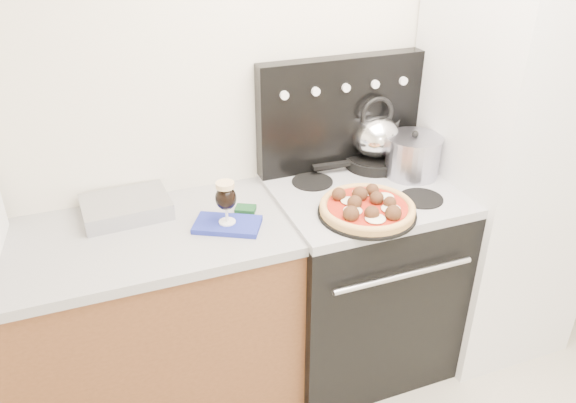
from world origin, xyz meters
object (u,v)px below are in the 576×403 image
oven_mitt (227,225)px  beer_glass (226,202)px  pizza (367,206)px  stock_pot (412,157)px  pizza_pan (367,213)px  base_cabinet (114,338)px  skillet (373,161)px  stove_body (358,281)px  fridge (505,161)px  tea_kettle (376,132)px

oven_mitt → beer_glass: beer_glass is taller
pizza → stock_pot: stock_pot is taller
beer_glass → pizza_pan: bearing=-14.3°
base_cabinet → skillet: skillet is taller
pizza_pan → skillet: 0.45m
pizza → stock_pot: bearing=35.2°
beer_glass → pizza: size_ratio=0.47×
stove_body → skillet: bearing=54.2°
stove_body → oven_mitt: bearing=-175.5°
skillet → beer_glass: bearing=-161.8°
oven_mitt → skillet: size_ratio=0.97×
stock_pot → pizza_pan: bearing=-144.8°
beer_glass → skillet: (0.76, 0.25, -0.07)m
stove_body → beer_glass: (-0.62, -0.05, 0.57)m
base_cabinet → pizza_pan: pizza_pan is taller
pizza → fridge: bearing=11.3°
base_cabinet → beer_glass: bearing=-8.6°
beer_glass → stock_pot: size_ratio=0.74×
base_cabinet → stock_pot: bearing=1.6°
fridge → stock_pot: bearing=168.5°
fridge → tea_kettle: (-0.55, 0.23, 0.14)m
pizza_pan → skillet: skillet is taller
tea_kettle → stock_pot: 0.20m
fridge → oven_mitt: size_ratio=7.59×
oven_mitt → pizza_pan: size_ratio=0.65×
stove_body → beer_glass: beer_glass is taller
stove_body → beer_glass: size_ratio=5.03×
pizza_pan → skillet: size_ratio=1.50×
fridge → pizza: 0.81m
beer_glass → tea_kettle: (0.76, 0.25, 0.08)m
beer_glass → pizza: 0.55m
pizza_pan → pizza: bearing=-104.0°
pizza → oven_mitt: bearing=165.7°
base_cabinet → tea_kettle: bearing=8.1°
base_cabinet → oven_mitt: oven_mitt is taller
oven_mitt → skillet: (0.76, 0.25, 0.03)m
base_cabinet → oven_mitt: (0.49, -0.07, 0.48)m
pizza → skillet: (0.24, 0.39, -0.02)m
pizza_pan → pizza: pizza is taller
skillet → tea_kettle: tea_kettle is taller
base_cabinet → fridge: (1.80, -0.05, 0.52)m
tea_kettle → stock_pot: size_ratio=1.01×
fridge → stock_pot: fridge is taller
skillet → base_cabinet: bearing=-171.9°
oven_mitt → skillet: skillet is taller
beer_glass → pizza_pan: (0.53, -0.13, -0.08)m
pizza → tea_kettle: bearing=58.6°
base_cabinet → stock_pot: stock_pot is taller
pizza_pan → pizza: size_ratio=1.04×
skillet → stock_pot: size_ratio=1.10×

